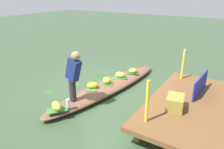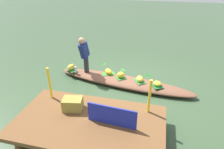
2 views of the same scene
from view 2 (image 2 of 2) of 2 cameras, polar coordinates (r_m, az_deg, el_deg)
canal_water at (r=6.44m, az=3.17°, el=-2.87°), size 40.00×40.00×0.00m
dock_platform at (r=4.43m, az=-6.56°, el=-13.48°), size 3.20×1.80×0.43m
vendor_boat at (r=6.39m, az=3.20°, el=-1.99°), size 4.54×1.40×0.23m
leaf_mat_0 at (r=6.22m, az=7.90°, el=-1.88°), size 0.44×0.48×0.01m
banana_bunch_0 at (r=6.18m, az=7.95°, el=-1.22°), size 0.27×0.33×0.17m
leaf_mat_1 at (r=6.59m, az=-1.02°, el=0.22°), size 0.48×0.41×0.01m
banana_bunch_1 at (r=6.55m, az=-1.02°, el=0.87°), size 0.34×0.35×0.17m
leaf_mat_2 at (r=6.07m, az=12.77°, el=-3.12°), size 0.41×0.43×0.01m
banana_bunch_2 at (r=6.04m, az=12.84°, el=-2.54°), size 0.32×0.32×0.14m
leaf_mat_3 at (r=6.36m, az=2.52°, el=-0.89°), size 0.43×0.43×0.01m
banana_bunch_3 at (r=6.31m, az=2.54°, el=-0.11°), size 0.27×0.27×0.20m
leaf_mat_4 at (r=7.00m, az=-11.50°, el=1.37°), size 0.50×0.46×0.01m
banana_bunch_4 at (r=6.96m, az=-11.58°, el=2.10°), size 0.29×0.36×0.20m
vendor_person at (r=6.47m, az=-7.94°, el=6.17°), size 0.24×0.45×1.24m
water_bottle at (r=6.77m, az=-10.38°, el=1.43°), size 0.07×0.07×0.20m
market_banner at (r=4.13m, az=-0.09°, el=-11.74°), size 1.04×0.11×0.44m
railing_post_west at (r=4.42m, az=10.70°, el=-6.21°), size 0.06×0.06×0.82m
railing_post_east at (r=5.06m, az=-17.41°, el=-2.40°), size 0.06×0.06×0.82m
produce_crate at (r=4.67m, az=-11.17°, el=-8.27°), size 0.49×0.40×0.29m
drifting_plant_0 at (r=7.73m, az=16.67°, el=1.43°), size 0.18×0.21×0.01m
drifting_plant_1 at (r=7.38m, az=3.15°, el=1.38°), size 0.26×0.25×0.01m
drifting_plant_2 at (r=7.84m, az=-2.10°, el=3.04°), size 0.16×0.29×0.01m
drifting_plant_3 at (r=7.11m, az=10.29°, el=-0.15°), size 0.25×0.24×0.01m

